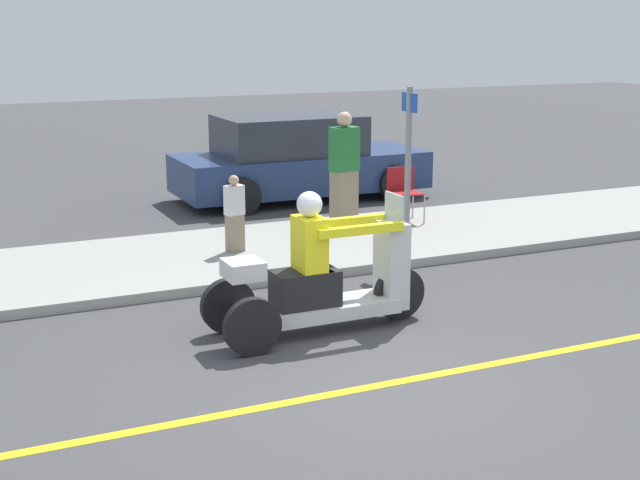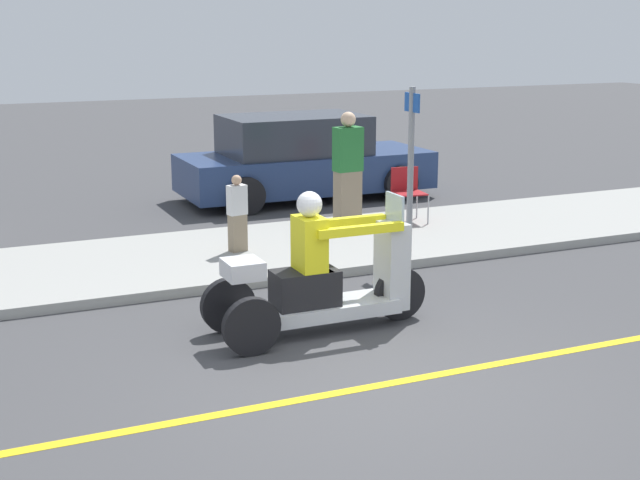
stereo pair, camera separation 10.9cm
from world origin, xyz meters
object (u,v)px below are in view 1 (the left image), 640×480
spectator_end_of_line (344,171)px  parked_car_lot_right (297,160)px  folding_chair_curbside (403,188)px  street_sign (408,165)px  spectator_with_child (235,215)px  motorcycle_trike (321,282)px

spectator_end_of_line → parked_car_lot_right: bearing=81.7°
folding_chair_curbside → parked_car_lot_right: (-0.58, 2.81, 0.09)m
parked_car_lot_right → street_sign: 4.69m
parked_car_lot_right → spectator_with_child: bearing=-124.4°
folding_chair_curbside → street_sign: bearing=-118.6°
folding_chair_curbside → parked_car_lot_right: 2.87m
spectator_with_child → parked_car_lot_right: 4.28m
parked_car_lot_right → motorcycle_trike: bearing=-111.2°
motorcycle_trike → parked_car_lot_right: (2.54, 6.57, 0.19)m
spectator_end_of_line → street_sign: street_sign is taller
spectator_end_of_line → street_sign: size_ratio=0.78×
motorcycle_trike → street_sign: street_sign is taller
motorcycle_trike → street_sign: (2.12, 1.94, 0.79)m
spectator_end_of_line → folding_chair_curbside: (0.98, -0.08, -0.32)m
street_sign → spectator_with_child: bearing=151.0°
spectator_with_child → spectator_end_of_line: size_ratio=0.61×
spectator_end_of_line → street_sign: 1.94m
parked_car_lot_right → street_sign: (-0.42, -4.63, 0.61)m
motorcycle_trike → spectator_end_of_line: bearing=60.8°
spectator_end_of_line → street_sign: bearing=-90.5°
spectator_with_child → folding_chair_curbside: 3.08m
folding_chair_curbside → street_sign: size_ratio=0.37×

